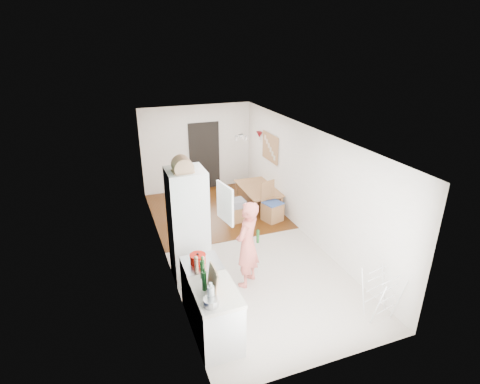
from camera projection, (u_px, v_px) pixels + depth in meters
room_shell at (239, 192)px, 7.79m from camera, size 3.20×7.00×2.50m
floor at (239, 244)px, 8.27m from camera, size 3.20×7.00×0.01m
wood_floor_overlay at (215, 210)px, 9.87m from camera, size 3.20×3.30×0.01m
sage_wall_panel at (183, 218)px, 5.32m from camera, size 0.02×3.00×1.30m
tile_splashback at (195, 281)px, 5.11m from camera, size 0.02×1.90×0.50m
doorway_recess at (204, 156)px, 10.97m from camera, size 0.90×0.04×2.00m
base_cabinet at (216, 318)px, 5.48m from camera, size 0.60×0.90×0.86m
worktop at (215, 292)px, 5.30m from camera, size 0.62×0.92×0.06m
range_cooker at (203, 288)px, 6.13m from camera, size 0.60×0.60×0.88m
cooker_top at (202, 264)px, 5.95m from camera, size 0.60×0.60×0.04m
fridge_housing at (188, 226)px, 6.78m from camera, size 0.66×0.66×2.15m
fridge_door at (225, 203)px, 6.53m from camera, size 0.14×0.56×0.70m
fridge_interior at (204, 199)px, 6.69m from camera, size 0.02×0.52×0.66m
pinboard at (270, 147)px, 9.83m from camera, size 0.03×0.90×0.70m
pinboard_frame at (270, 148)px, 9.83m from camera, size 0.00×0.94×0.74m
wall_sconce at (259, 135)px, 10.30m from camera, size 0.18×0.18×0.16m
person at (247, 237)px, 6.60m from camera, size 0.83×0.82×1.93m
dining_table at (259, 198)px, 10.04m from camera, size 0.75×1.33×0.46m
dining_chair at (273, 202)px, 9.15m from camera, size 0.52×0.52×0.99m
stool at (236, 214)px, 9.21m from camera, size 0.36×0.36×0.42m
grey_drape at (237, 203)px, 9.08m from camera, size 0.39×0.39×0.17m
drying_rack at (381, 295)px, 5.99m from camera, size 0.50×0.47×0.83m
bread_bin at (182, 166)px, 6.23m from camera, size 0.42×0.40×0.18m
red_casserole at (198, 259)px, 5.90m from camera, size 0.27×0.27×0.15m
steel_pan at (211, 302)px, 4.98m from camera, size 0.22×0.22×0.11m
held_bottle at (258, 236)px, 6.45m from camera, size 0.05×0.05×0.24m
bottle_a at (204, 281)px, 5.25m from camera, size 0.08×0.08×0.29m
bottle_b at (202, 270)px, 5.51m from camera, size 0.08×0.08×0.30m
bottle_c at (211, 294)px, 5.03m from camera, size 0.11×0.11×0.24m
pepper_mill_front at (203, 265)px, 5.70m from camera, size 0.07×0.07×0.20m
pepper_mill_back at (196, 266)px, 5.67m from camera, size 0.06×0.06×0.22m
chopping_boards at (213, 280)px, 5.18m from camera, size 0.06×0.30×0.40m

